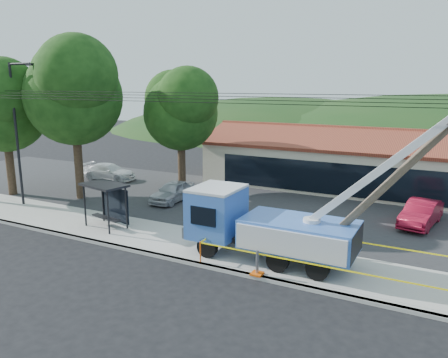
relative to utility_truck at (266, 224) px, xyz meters
name	(u,v)px	position (x,y,z in m)	size (l,w,h in m)	color
ground	(153,281)	(-3.26, -3.93, -1.73)	(120.00, 120.00, 0.00)	black
curb	(181,260)	(-3.26, -1.83, -1.65)	(60.00, 0.25, 0.15)	#B0AEA5
sidewalk	(203,247)	(-3.26, 0.07, -1.65)	(60.00, 4.00, 0.15)	#B0AEA5
parking_lot	(266,206)	(-3.26, 8.07, -1.68)	(60.00, 12.00, 0.10)	#28282B
strip_mall	(356,164)	(0.74, 16.05, 0.15)	(22.50, 8.53, 4.67)	beige
streetlight	(18,124)	(-17.04, 1.07, 3.58)	(2.13, 0.22, 9.00)	black
tree_west_near	(73,87)	(-15.26, 4.07, 5.80)	(7.56, 6.72, 10.80)	#332316
tree_west_far	(3,102)	(-20.26, 2.57, 4.81)	(6.84, 6.08, 9.48)	#332316
tree_lot	(180,106)	(-10.26, 9.07, 4.48)	(6.30, 5.60, 8.94)	#332316
hill_west	(280,131)	(-18.26, 51.07, -1.73)	(78.40, 56.00, 28.00)	#153A15
utility_truck	(266,224)	(0.00, 0.00, 0.00)	(11.56, 4.02, 7.48)	black
leaning_pole	(391,181)	(4.98, 0.33, 2.41)	(6.21, 1.78, 7.42)	#4F4233
bus_shelter	(107,195)	(-9.22, 0.17, 0.17)	(2.75, 2.02, 2.40)	black
caution_tape	(330,256)	(2.93, -0.11, -0.87)	(10.54, 3.30, 0.95)	#F6590D
car_silver	(173,203)	(-9.16, 6.24, -1.73)	(1.58, 3.92, 1.34)	#B1B2B8
car_red	(420,227)	(5.79, 8.36, -1.73)	(1.46, 4.19, 1.38)	maroon
car_white	(110,181)	(-17.50, 9.40, -1.73)	(1.82, 4.47, 1.30)	white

